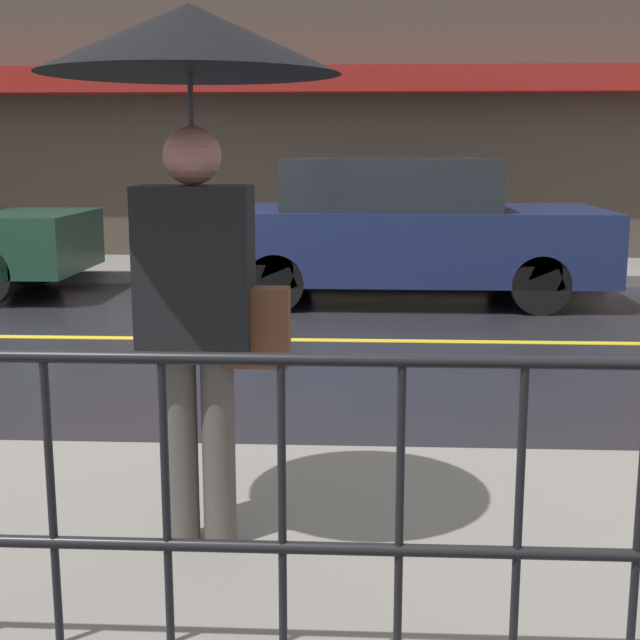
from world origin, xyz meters
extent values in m
plane|color=black|center=(0.00, 0.00, 0.00)|extent=(80.00, 80.00, 0.00)
cube|color=slate|center=(0.00, 4.18, 0.07)|extent=(28.00, 1.85, 0.14)
cube|color=gold|center=(0.00, 0.00, 0.00)|extent=(25.20, 0.12, 0.01)
cube|color=#4C4238|center=(0.00, 5.26, 2.27)|extent=(28.00, 0.30, 4.55)
cube|color=maroon|center=(0.00, 4.83, 2.60)|extent=(16.80, 0.55, 0.35)
cylinder|color=black|center=(1.30, -5.41, 0.63)|extent=(0.02, 0.02, 0.98)
cylinder|color=black|center=(1.62, -5.41, 0.63)|extent=(0.02, 0.02, 0.98)
cylinder|color=black|center=(1.95, -5.41, 0.63)|extent=(0.02, 0.02, 0.98)
cylinder|color=black|center=(2.27, -5.41, 0.63)|extent=(0.02, 0.02, 0.98)
cylinder|color=black|center=(2.59, -5.41, 0.63)|extent=(0.02, 0.02, 0.98)
cylinder|color=black|center=(2.92, -5.41, 0.63)|extent=(0.02, 0.02, 0.98)
cylinder|color=#4C4742|center=(1.46, -4.44, 0.53)|extent=(0.13, 0.13, 0.78)
cylinder|color=#4C4742|center=(1.61, -4.44, 0.53)|extent=(0.13, 0.13, 0.78)
cube|color=black|center=(1.53, -4.44, 1.23)|extent=(0.42, 0.25, 0.62)
sphere|color=tan|center=(1.53, -4.44, 1.65)|extent=(0.22, 0.22, 0.22)
cylinder|color=#262628|center=(1.53, -4.44, 1.59)|extent=(0.02, 0.02, 0.70)
cone|color=black|center=(1.53, -4.44, 2.06)|extent=(1.09, 1.09, 0.25)
cube|color=brown|center=(1.77, -4.44, 1.01)|extent=(0.24, 0.12, 0.30)
cylinder|color=black|center=(-1.92, 3.00, 0.35)|extent=(0.70, 0.22, 0.70)
cube|color=#19234C|center=(2.59, 2.26, 0.64)|extent=(4.39, 1.95, 0.76)
cube|color=#1E2328|center=(2.42, 2.26, 1.30)|extent=(2.28, 1.79, 0.55)
cylinder|color=black|center=(3.96, 3.12, 0.30)|extent=(0.61, 0.22, 0.61)
cylinder|color=black|center=(3.96, 1.39, 0.30)|extent=(0.61, 0.22, 0.61)
cylinder|color=black|center=(1.23, 3.12, 0.30)|extent=(0.61, 0.22, 0.61)
cylinder|color=black|center=(1.23, 1.39, 0.30)|extent=(0.61, 0.22, 0.61)
camera|label=1|loc=(2.17, -7.72, 1.68)|focal=50.00mm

